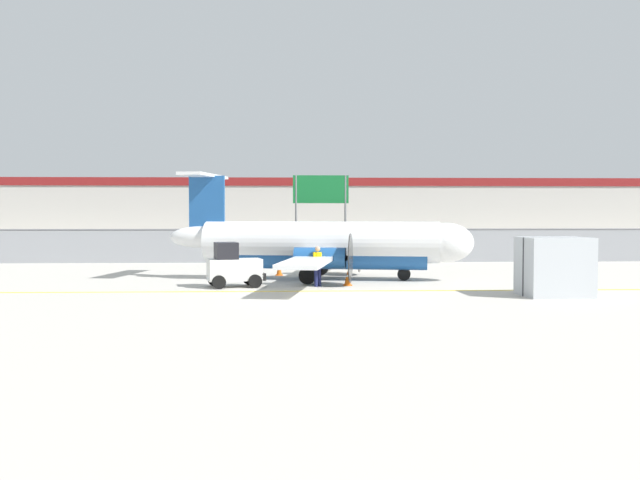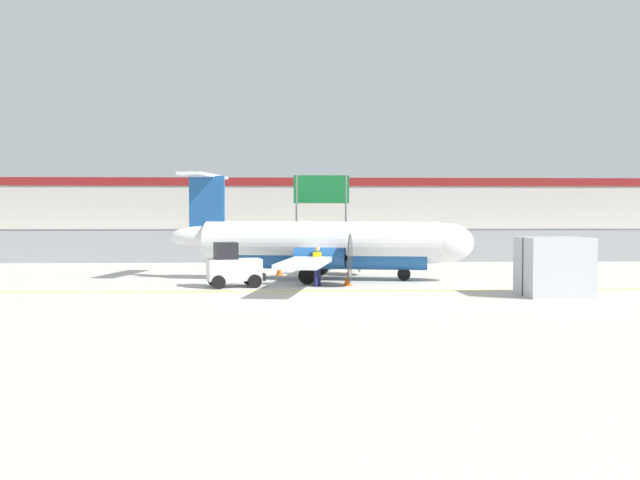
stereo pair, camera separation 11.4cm
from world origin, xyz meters
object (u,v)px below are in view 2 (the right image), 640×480
Objects in this scene: commuter_airplane at (326,245)px; parked_car_1 at (200,238)px; traffic_cone_near_right at (279,269)px; parked_car_5 at (488,240)px; highway_sign at (321,196)px; parked_car_0 at (94,243)px; traffic_cone_near_left at (347,278)px; parked_car_3 at (344,240)px; cargo_container at (554,267)px; baggage_tug at (233,267)px; parked_car_2 at (286,240)px; ground_crew_worker at (317,264)px; parked_car_4 at (415,243)px.

commuter_airplane is 3.67× the size of parked_car_1.
parked_car_5 is (16.08, 20.26, 0.58)m from traffic_cone_near_right.
parked_car_0 is at bearing 162.10° from highway_sign.
highway_sign is at bearing 91.61° from traffic_cone_near_left.
parked_car_3 reaches higher than traffic_cone_near_left.
cargo_container is at bearing 123.43° from parked_car_1.
baggage_tug is 27.79m from parked_car_2.
baggage_tug reaches higher than traffic_cone_near_left.
parked_car_1 is at bearing -19.53° from parked_car_3.
cargo_container is 3.90× the size of traffic_cone_near_right.
baggage_tug is at bearing 76.48° from parked_car_3.
ground_crew_worker is at bearing 154.14° from cargo_container.
highway_sign reaches higher than traffic_cone_near_right.
parked_car_3 is at bearing -2.57° from parked_car_5.
traffic_cone_near_right is (-2.22, 2.24, -1.29)m from commuter_airplane.
traffic_cone_near_left is at bearing -104.80° from parked_car_4.
traffic_cone_near_left is 0.15× the size of parked_car_4.
parked_car_3 is (3.14, 27.27, -0.06)m from ground_crew_worker.
traffic_cone_near_right is (-10.41, 9.00, -0.79)m from cargo_container.
parked_car_5 is (13.10, 25.20, 0.58)m from traffic_cone_near_left.
baggage_tug is at bearing -174.95° from traffic_cone_near_left.
parked_car_2 is 0.80× the size of highway_sign.
commuter_airplane is at bearing 64.51° from parked_car_5.
commuter_airplane is 19.95m from parked_car_4.
parked_car_2 is at bearing 18.61° from parked_car_0.
traffic_cone_near_left is 0.15× the size of parked_car_0.
highway_sign is (-2.29, -11.09, 3.24)m from parked_car_3.
cargo_container is at bearing -85.66° from parked_car_4.
traffic_cone_near_right is at bearing 112.24° from parked_car_1.
parked_car_2 is at bearing -43.68° from ground_crew_worker.
parked_car_2 is at bearing -4.31° from parked_car_3.
highway_sign is (15.98, -5.16, 3.24)m from parked_car_0.
parked_car_4 is (9.39, -6.06, 0.00)m from parked_car_2.
traffic_cone_near_right is at bearing 57.71° from parked_car_5.
parked_car_5 reaches higher than traffic_cone_near_left.
parked_car_0 is 23.03m from parked_car_4.
ground_crew_worker and parked_car_0 have the same top height.
parked_car_2 and parked_car_3 have the same top height.
commuter_airplane reaches higher than ground_crew_worker.
traffic_cone_near_left is at bearing -121.86° from ground_crew_worker.
parked_car_5 is 16.78m from highway_sign.
parked_car_0 is 0.79× the size of highway_sign.
parked_car_5 is at bearing 172.35° from parked_car_1.
ground_crew_worker is 0.40× the size of parked_car_3.
cargo_container reaches higher than traffic_cone_near_right.
commuter_airplane is at bearing -78.10° from parked_car_2.
traffic_cone_near_right is at bearing 144.61° from commuter_airplane.
parked_car_2 reaches higher than traffic_cone_near_left.
traffic_cone_near_right is at bearing 56.77° from baggage_tug.
baggage_tug is at bearing 61.19° from parked_car_5.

